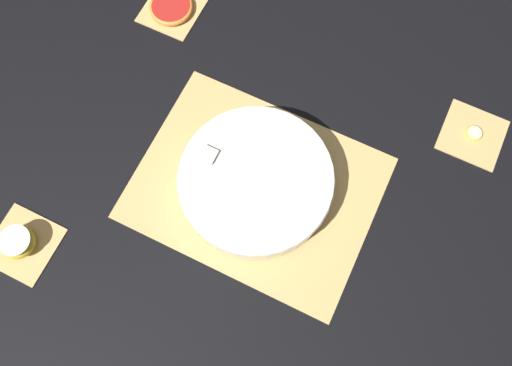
{
  "coord_description": "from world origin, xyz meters",
  "views": [
    {
      "loc": [
        -0.13,
        0.27,
        0.94
      ],
      "look_at": [
        0.0,
        0.0,
        0.03
      ],
      "focal_mm": 35.0,
      "sensor_mm": 36.0,
      "label": 1
    }
  ],
  "objects_px": {
    "apple_half": "(18,242)",
    "banana_coin_single": "(474,133)",
    "grapefruit_slice": "(171,7)",
    "fruit_salad_bowl": "(255,181)"
  },
  "relations": [
    {
      "from": "grapefruit_slice",
      "to": "apple_half",
      "type": "bearing_deg",
      "value": 90.0
    },
    {
      "from": "fruit_salad_bowl",
      "to": "grapefruit_slice",
      "type": "distance_m",
      "value": 0.46
    },
    {
      "from": "banana_coin_single",
      "to": "fruit_salad_bowl",
      "type": "bearing_deg",
      "value": 39.97
    },
    {
      "from": "apple_half",
      "to": "banana_coin_single",
      "type": "bearing_deg",
      "value": -139.96
    },
    {
      "from": "apple_half",
      "to": "banana_coin_single",
      "type": "height_order",
      "value": "apple_half"
    },
    {
      "from": "banana_coin_single",
      "to": "grapefruit_slice",
      "type": "distance_m",
      "value": 0.7
    },
    {
      "from": "fruit_salad_bowl",
      "to": "banana_coin_single",
      "type": "bearing_deg",
      "value": -140.03
    },
    {
      "from": "apple_half",
      "to": "grapefruit_slice",
      "type": "xyz_separation_m",
      "value": [
        0.0,
        -0.59,
        -0.01
      ]
    },
    {
      "from": "apple_half",
      "to": "banana_coin_single",
      "type": "distance_m",
      "value": 0.92
    },
    {
      "from": "banana_coin_single",
      "to": "grapefruit_slice",
      "type": "bearing_deg",
      "value": 0.0
    }
  ]
}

